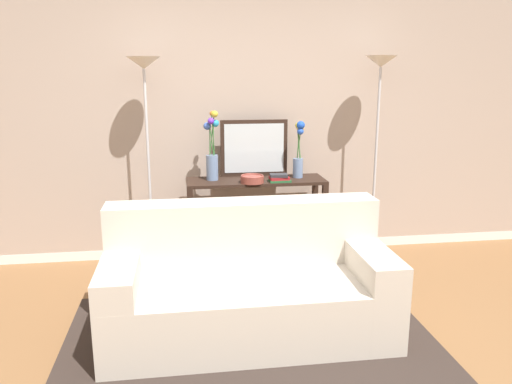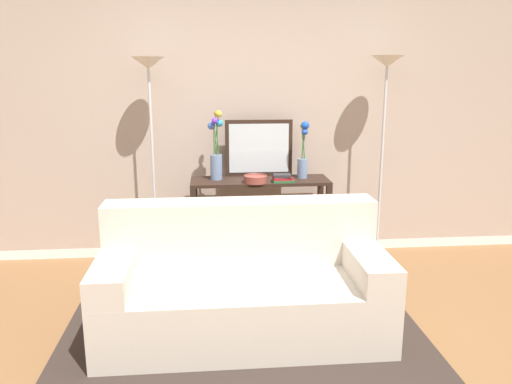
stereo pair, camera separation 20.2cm
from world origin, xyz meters
TOP-DOWN VIEW (x-y plane):
  - ground_plane at (0.00, 0.00)m, footprint 16.00×16.00m
  - back_wall at (0.00, 2.15)m, footprint 12.00×0.15m
  - area_rug at (-0.19, 0.35)m, footprint 2.47×1.67m
  - couch at (-0.19, 0.51)m, footprint 1.90×0.85m
  - console_table at (0.05, 1.77)m, footprint 1.25×0.40m
  - floor_lamp_left at (-0.89, 1.75)m, footprint 0.28×0.28m
  - floor_lamp_right at (1.17, 1.75)m, footprint 0.28×0.28m
  - wall_mirror at (0.06, 1.93)m, footprint 0.62×0.02m
  - vase_tall_flowers at (-0.34, 1.80)m, footprint 0.14×0.12m
  - vase_short_flowers at (0.45, 1.80)m, footprint 0.10×0.13m
  - fruit_bowl at (0.00, 1.64)m, footprint 0.21×0.21m
  - book_stack at (0.24, 1.64)m, footprint 0.19×0.13m
  - book_row_under_console at (-0.32, 1.77)m, footprint 0.29×0.17m

SIDE VIEW (x-z plane):
  - ground_plane at x=0.00m, z-range -0.02..0.00m
  - area_rug at x=-0.19m, z-range 0.00..0.01m
  - book_row_under_console at x=-0.32m, z-range -0.01..0.12m
  - couch at x=-0.19m, z-range -0.12..0.76m
  - console_table at x=0.05m, z-range 0.16..0.97m
  - book_stack at x=0.24m, z-range 0.81..0.88m
  - fruit_bowl at x=0.00m, z-range 0.81..0.88m
  - vase_tall_flowers at x=-0.34m, z-range 0.74..1.36m
  - vase_short_flowers at x=0.45m, z-range 0.80..1.33m
  - wall_mirror at x=0.06m, z-range 0.81..1.33m
  - back_wall at x=0.00m, z-range 0.00..2.73m
  - floor_lamp_left at x=-0.89m, z-range 0.54..2.42m
  - floor_lamp_right at x=1.17m, z-range 0.54..2.44m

